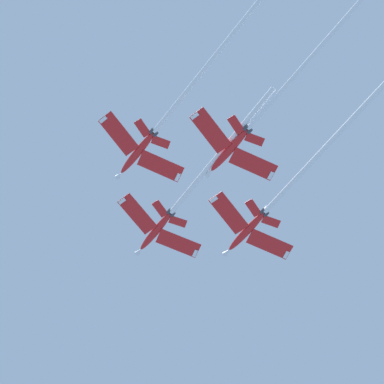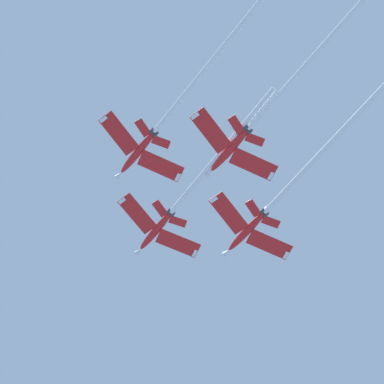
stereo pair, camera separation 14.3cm
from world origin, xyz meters
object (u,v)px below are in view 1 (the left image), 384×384
jet_left_wing (165,118)px  jet_right_wing (286,190)px  jet_lead (184,197)px  jet_slot (254,122)px

jet_left_wing → jet_right_wing: (25.23, -10.92, -1.35)m
jet_right_wing → jet_lead: bearing=119.1°
jet_lead → jet_left_wing: jet_lead is taller
jet_left_wing → jet_slot: bearing=-53.6°
jet_lead → jet_right_wing: size_ratio=0.88×
jet_lead → jet_left_wing: (-15.35, -6.82, -3.31)m
jet_lead → jet_slot: jet_lead is taller
jet_left_wing → jet_right_wing: bearing=-23.4°
jet_right_wing → jet_slot: size_ratio=1.15×
jet_slot → jet_right_wing: bearing=10.6°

